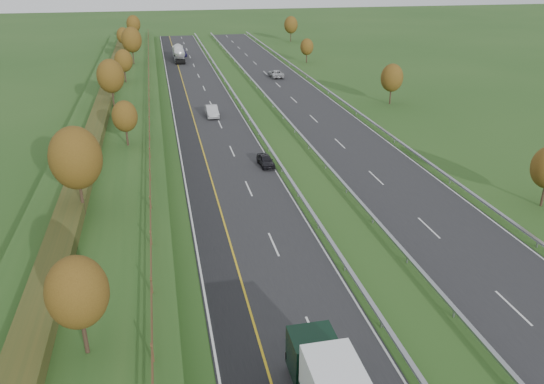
{
  "coord_description": "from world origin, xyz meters",
  "views": [
    {
      "loc": [
        -7.01,
        -14.6,
        21.59
      ],
      "look_at": [
        2.36,
        28.78,
        2.2
      ],
      "focal_mm": 35.0,
      "sensor_mm": 36.0,
      "label": 1
    }
  ],
  "objects": [
    {
      "name": "near_carriageway",
      "position": [
        0.0,
        60.0,
        0.02
      ],
      "size": [
        10.5,
        200.0,
        0.04
      ],
      "primitive_type": "cube",
      "color": "black",
      "rests_on": "ground"
    },
    {
      "name": "median_barrier_far",
      "position": [
        10.8,
        60.0,
        0.61
      ],
      "size": [
        0.32,
        200.0,
        0.71
      ],
      "color": "gray",
      "rests_on": "ground"
    },
    {
      "name": "hedge_left",
      "position": [
        -15.0,
        60.0,
        2.55
      ],
      "size": [
        2.2,
        180.0,
        1.1
      ],
      "primitive_type": "cube",
      "color": "#333D18",
      "rests_on": "embankment_left"
    },
    {
      "name": "far_carriageway",
      "position": [
        16.5,
        60.0,
        0.02
      ],
      "size": [
        10.5,
        200.0,
        0.04
      ],
      "primitive_type": "cube",
      "color": "black",
      "rests_on": "ground"
    },
    {
      "name": "median_barrier_near",
      "position": [
        5.7,
        60.0,
        0.61
      ],
      "size": [
        0.32,
        200.0,
        0.71
      ],
      "color": "gray",
      "rests_on": "ground"
    },
    {
      "name": "car_silver_mid",
      "position": [
        0.6,
        63.53,
        0.85
      ],
      "size": [
        1.75,
        4.91,
        1.61
      ],
      "primitive_type": "imported",
      "rotation": [
        0.0,
        0.0,
        0.01
      ],
      "color": "#B1B2B6",
      "rests_on": "near_carriageway"
    },
    {
      "name": "fence_left",
      "position": [
        -8.5,
        59.59,
        2.73
      ],
      "size": [
        0.12,
        189.06,
        1.2
      ],
      "color": "#422B19",
      "rests_on": "embankment_left"
    },
    {
      "name": "car_dark_near",
      "position": [
        4.3,
        41.17,
        0.68
      ],
      "size": [
        1.74,
        3.86,
        1.29
      ],
      "primitive_type": "imported",
      "rotation": [
        0.0,
        0.0,
        0.06
      ],
      "color": "black",
      "rests_on": "near_carriageway"
    },
    {
      "name": "lane_markings",
      "position": [
        6.4,
        59.88,
        0.05
      ],
      "size": [
        26.75,
        200.0,
        0.01
      ],
      "color": "silver",
      "rests_on": "near_carriageway"
    },
    {
      "name": "ground",
      "position": [
        8.0,
        55.0,
        0.0
      ],
      "size": [
        400.0,
        400.0,
        0.0
      ],
      "primitive_type": "plane",
      "color": "#25491A",
      "rests_on": "ground"
    },
    {
      "name": "trees_far",
      "position": [
        29.8,
        89.21,
        4.25
      ],
      "size": [
        8.45,
        118.6,
        7.12
      ],
      "color": "#2D2116",
      "rests_on": "ground"
    },
    {
      "name": "road_tanker",
      "position": [
        -1.6,
        114.01,
        1.86
      ],
      "size": [
        2.4,
        11.22,
        3.46
      ],
      "color": "silver",
      "rests_on": "near_carriageway"
    },
    {
      "name": "trees_left",
      "position": [
        -12.64,
        56.63,
        6.37
      ],
      "size": [
        6.64,
        164.3,
        7.66
      ],
      "color": "#2D2116",
      "rests_on": "embankment_left"
    },
    {
      "name": "car_small_far",
      "position": [
        -0.54,
        120.56,
        0.78
      ],
      "size": [
        2.27,
        5.16,
        1.48
      ],
      "primitive_type": "imported",
      "rotation": [
        0.0,
        0.0,
        0.04
      ],
      "color": "#1B1647",
      "rests_on": "near_carriageway"
    },
    {
      "name": "outer_barrier_far",
      "position": [
        22.3,
        60.0,
        0.62
      ],
      "size": [
        0.32,
        200.0,
        0.71
      ],
      "color": "gray",
      "rests_on": "ground"
    },
    {
      "name": "hard_shoulder",
      "position": [
        -3.75,
        60.0,
        0.02
      ],
      "size": [
        3.0,
        200.0,
        0.04
      ],
      "primitive_type": "cube",
      "color": "black",
      "rests_on": "ground"
    },
    {
      "name": "embankment_left",
      "position": [
        -13.0,
        60.0,
        1.0
      ],
      "size": [
        12.0,
        200.0,
        2.0
      ],
      "primitive_type": "cube",
      "color": "#25491A",
      "rests_on": "ground"
    },
    {
      "name": "car_oncoming",
      "position": [
        16.45,
        90.18,
        0.77
      ],
      "size": [
        2.47,
        5.3,
        1.47
      ],
      "primitive_type": "imported",
      "rotation": [
        0.0,
        0.0,
        3.15
      ],
      "color": "#AEADB2",
      "rests_on": "far_carriageway"
    }
  ]
}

